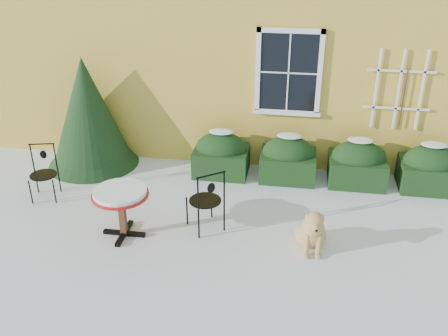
% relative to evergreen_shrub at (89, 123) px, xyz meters
% --- Properties ---
extents(ground, '(80.00, 80.00, 0.00)m').
position_rel_evergreen_shrub_xyz_m(ground, '(2.96, -2.56, -0.89)').
color(ground, white).
rests_on(ground, ground).
extents(hedge_row, '(4.95, 0.80, 0.91)m').
position_rel_evergreen_shrub_xyz_m(hedge_row, '(4.61, -0.01, -0.49)').
color(hedge_row, black).
rests_on(hedge_row, ground).
extents(evergreen_shrub, '(1.83, 1.83, 2.22)m').
position_rel_evergreen_shrub_xyz_m(evergreen_shrub, '(0.00, 0.00, 0.00)').
color(evergreen_shrub, black).
rests_on(evergreen_shrub, ground).
extents(bistro_table, '(0.88, 0.88, 0.82)m').
position_rel_evergreen_shrub_xyz_m(bistro_table, '(1.48, -2.40, -0.21)').
color(bistro_table, black).
rests_on(bistro_table, ground).
extents(patio_chair_near, '(0.67, 0.67, 1.08)m').
position_rel_evergreen_shrub_xyz_m(patio_chair_near, '(2.75, -2.01, -0.35)').
color(patio_chair_near, black).
rests_on(patio_chair_near, ground).
extents(patio_chair_far, '(0.53, 0.52, 0.98)m').
position_rel_evergreen_shrub_xyz_m(patio_chair_far, '(-0.31, -1.43, -0.40)').
color(patio_chair_far, black).
rests_on(patio_chair_far, ground).
extents(dog, '(0.54, 0.86, 0.77)m').
position_rel_evergreen_shrub_xyz_m(dog, '(4.42, -2.31, -0.59)').
color(dog, tan).
rests_on(dog, ground).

